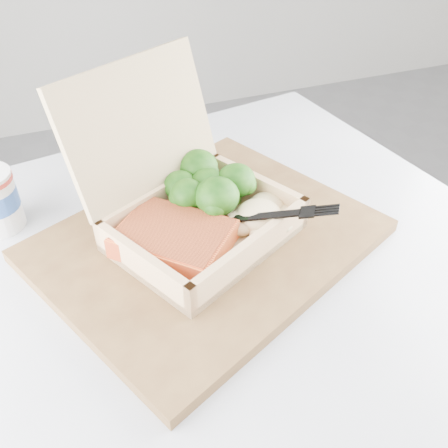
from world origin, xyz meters
name	(u,v)px	position (x,y,z in m)	size (l,w,h in m)	color
cafe_table	(228,359)	(-0.34, 0.17, 0.53)	(0.85, 0.85, 0.71)	black
serving_tray	(207,240)	(-0.35, 0.22, 0.72)	(0.39, 0.31, 0.02)	brown
takeout_container	(183,195)	(-0.37, 0.25, 0.77)	(0.28, 0.29, 0.19)	#9F855F
salmon_fillet	(174,239)	(-0.40, 0.20, 0.75)	(0.10, 0.13, 0.03)	orange
broccoli_pile	(208,189)	(-0.33, 0.27, 0.76)	(0.13, 0.13, 0.05)	#306917
mashed_potatoes	(259,215)	(-0.29, 0.20, 0.75)	(0.09, 0.08, 0.03)	beige
plastic_fork	(238,214)	(-0.32, 0.20, 0.76)	(0.14, 0.10, 0.04)	black
receipt	(160,170)	(-0.36, 0.41, 0.71)	(0.07, 0.14, 0.00)	white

